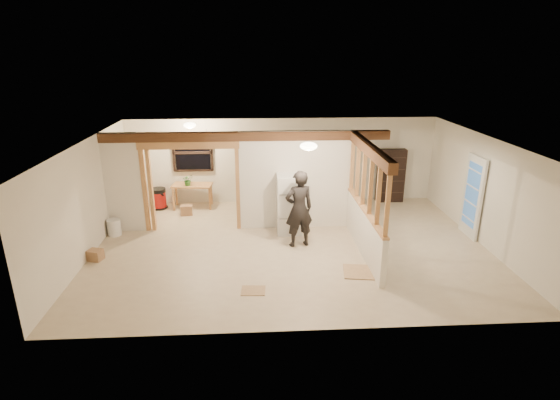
{
  "coord_description": "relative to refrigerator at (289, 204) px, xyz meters",
  "views": [
    {
      "loc": [
        -0.8,
        -9.27,
        4.35
      ],
      "look_at": [
        -0.24,
        0.4,
        1.01
      ],
      "focal_mm": 28.0,
      "sensor_mm": 36.0,
      "label": 1
    }
  ],
  "objects": [
    {
      "name": "floor_panel_near",
      "position": [
        1.28,
        -2.19,
        -0.73
      ],
      "size": [
        0.72,
        0.72,
        0.02
      ],
      "primitive_type": "cube",
      "rotation": [
        0.0,
        0.0,
        -0.15
      ],
      "color": "tan",
      "rests_on": "floor"
    },
    {
      "name": "hanging_bulb",
      "position": [
        -2.02,
        0.76,
        1.44
      ],
      "size": [
        0.07,
        0.07,
        0.07
      ],
      "primitive_type": "ellipsoid",
      "color": "#FFD88C",
      "rests_on": "ceiling"
    },
    {
      "name": "wall_back",
      "position": [
        -0.02,
        2.41,
        0.51
      ],
      "size": [
        9.0,
        0.01,
        2.5
      ],
      "primitive_type": "cube",
      "color": "silver",
      "rests_on": "floor"
    },
    {
      "name": "header_beam_right",
      "position": [
        1.58,
        -1.24,
        1.64
      ],
      "size": [
        0.18,
        3.3,
        0.22
      ],
      "primitive_type": "cube",
      "color": "#57341E",
      "rests_on": "ceiling"
    },
    {
      "name": "partition_center",
      "position": [
        0.18,
        0.36,
        0.51
      ],
      "size": [
        2.8,
        0.12,
        2.5
      ],
      "primitive_type": "cube",
      "color": "silver",
      "rests_on": "floor"
    },
    {
      "name": "box_util_a",
      "position": [
        -2.76,
        1.39,
        -0.61
      ],
      "size": [
        0.36,
        0.32,
        0.27
      ],
      "primitive_type": "cube",
      "rotation": [
        0.0,
        0.0,
        0.16
      ],
      "color": "#9C704B",
      "rests_on": "floor"
    },
    {
      "name": "wall_right",
      "position": [
        4.48,
        -0.84,
        0.51
      ],
      "size": [
        0.01,
        6.5,
        2.5
      ],
      "primitive_type": "cube",
      "color": "silver",
      "rests_on": "floor"
    },
    {
      "name": "shop_vac",
      "position": [
        -3.61,
        1.95,
        -0.44
      ],
      "size": [
        0.6,
        0.6,
        0.61
      ],
      "primitive_type": "cylinder",
      "rotation": [
        0.0,
        0.0,
        -0.35
      ],
      "color": "maroon",
      "rests_on": "floor"
    },
    {
      "name": "bucket",
      "position": [
        -4.33,
        0.06,
        -0.54
      ],
      "size": [
        0.38,
        0.38,
        0.41
      ],
      "primitive_type": "cylinder",
      "rotation": [
        0.0,
        0.0,
        -0.2
      ],
      "color": "silver",
      "rests_on": "floor"
    },
    {
      "name": "work_table",
      "position": [
        -2.65,
        1.98,
        -0.39
      ],
      "size": [
        1.17,
        0.67,
        0.7
      ],
      "primitive_type": "cube",
      "rotation": [
        0.0,
        0.0,
        -0.11
      ],
      "color": "tan",
      "rests_on": "floor"
    },
    {
      "name": "wall_front",
      "position": [
        -0.02,
        -4.09,
        0.51
      ],
      "size": [
        9.0,
        0.01,
        2.5
      ],
      "primitive_type": "cube",
      "color": "silver",
      "rests_on": "floor"
    },
    {
      "name": "box_util_b",
      "position": [
        -3.9,
        0.91,
        -0.59
      ],
      "size": [
        0.4,
        0.4,
        0.3
      ],
      "primitive_type": "cube",
      "rotation": [
        0.0,
        0.0,
        -0.3
      ],
      "color": "#9C704B",
      "rests_on": "floor"
    },
    {
      "name": "doorway_frame",
      "position": [
        -2.42,
        0.36,
        0.36
      ],
      "size": [
        2.46,
        0.14,
        2.2
      ],
      "primitive_type": "cube",
      "color": "tan",
      "rests_on": "floor"
    },
    {
      "name": "ceiling_dome_util",
      "position": [
        -2.52,
        1.46,
        1.74
      ],
      "size": [
        0.32,
        0.32,
        0.14
      ],
      "primitive_type": "ellipsoid",
      "color": "#FFEABF",
      "rests_on": "ceiling"
    },
    {
      "name": "header_beam_back",
      "position": [
        -1.02,
        0.36,
        1.64
      ],
      "size": [
        7.0,
        0.18,
        0.22
      ],
      "primitive_type": "cube",
      "color": "#57341E",
      "rests_on": "ceiling"
    },
    {
      "name": "floor_panel_far",
      "position": [
        -0.91,
        -2.8,
        -0.73
      ],
      "size": [
        0.48,
        0.39,
        0.01
      ],
      "primitive_type": "cube",
      "rotation": [
        0.0,
        0.0,
        -0.06
      ],
      "color": "tan",
      "rests_on": "floor"
    },
    {
      "name": "partition_left_stub",
      "position": [
        -4.07,
        0.36,
        0.51
      ],
      "size": [
        0.9,
        0.12,
        2.5
      ],
      "primitive_type": "cube",
      "color": "silver",
      "rests_on": "floor"
    },
    {
      "name": "french_door",
      "position": [
        4.4,
        -0.44,
        0.26
      ],
      "size": [
        0.12,
        0.86,
        2.0
      ],
      "primitive_type": "cube",
      "color": "white",
      "rests_on": "floor"
    },
    {
      "name": "potted_plant",
      "position": [
        -2.74,
        1.89,
        0.12
      ],
      "size": [
        0.34,
        0.31,
        0.32
      ],
      "primitive_type": "imported",
      "rotation": [
        0.0,
        0.0,
        0.27
      ],
      "color": "#34712F",
      "rests_on": "work_table"
    },
    {
      "name": "floor",
      "position": [
        -0.02,
        -0.84,
        -0.75
      ],
      "size": [
        9.0,
        6.5,
        0.01
      ],
      "primitive_type": "cube",
      "color": "beige",
      "rests_on": "ground"
    },
    {
      "name": "pony_wall",
      "position": [
        1.58,
        -1.24,
        -0.24
      ],
      "size": [
        0.12,
        3.2,
        1.0
      ],
      "primitive_type": "cube",
      "color": "silver",
      "rests_on": "floor"
    },
    {
      "name": "woman",
      "position": [
        0.16,
        -0.8,
        0.17
      ],
      "size": [
        0.75,
        0.59,
        1.82
      ],
      "primitive_type": "imported",
      "rotation": [
        0.0,
        0.0,
        3.39
      ],
      "color": "black",
      "rests_on": "floor"
    },
    {
      "name": "refrigerator",
      "position": [
        0.0,
        0.0,
        0.0
      ],
      "size": [
        0.61,
        0.59,
        1.48
      ],
      "primitive_type": "cube",
      "color": "white",
      "rests_on": "floor"
    },
    {
      "name": "stud_partition",
      "position": [
        1.58,
        -1.24,
        0.92
      ],
      "size": [
        0.14,
        3.2,
        1.32
      ],
      "primitive_type": "cube",
      "color": "tan",
      "rests_on": "pony_wall"
    },
    {
      "name": "window_back",
      "position": [
        -2.62,
        2.33,
        0.81
      ],
      "size": [
        1.12,
        0.1,
        1.1
      ],
      "primitive_type": "cube",
      "color": "black",
      "rests_on": "wall_back"
    },
    {
      "name": "ceiling_dome_main",
      "position": [
        0.28,
        -1.34,
        1.74
      ],
      "size": [
        0.36,
        0.36,
        0.16
      ],
      "primitive_type": "ellipsoid",
      "color": "#FFEABF",
      "rests_on": "ceiling"
    },
    {
      "name": "bookshelf",
      "position": [
        3.21,
        2.2,
        0.06
      ],
      "size": [
        0.8,
        0.27,
        1.6
      ],
      "primitive_type": "cube",
      "color": "black",
      "rests_on": "floor"
    },
    {
      "name": "ceiling",
      "position": [
        -0.02,
        -0.84,
        1.76
      ],
      "size": [
        9.0,
        6.5,
        0.01
      ],
      "primitive_type": "cube",
      "color": "white"
    },
    {
      "name": "wall_left",
      "position": [
        -4.52,
        -0.84,
        0.51
      ],
      "size": [
        0.01,
        6.5,
        2.5
      ],
      "primitive_type": "cube",
      "color": "silver",
      "rests_on": "floor"
    },
    {
      "name": "box_front",
      "position": [
        -4.34,
        -1.3,
        -0.62
      ],
      "size": [
        0.35,
        0.31,
        0.24
      ],
      "primitive_type": "cube",
      "rotation": [
        0.0,
        0.0,
        -0.29
      ],
      "color": "#9C704B",
      "rests_on": "floor"
    }
  ]
}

